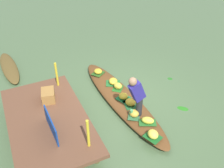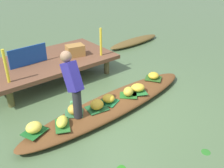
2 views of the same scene
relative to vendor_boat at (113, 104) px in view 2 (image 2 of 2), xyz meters
name	(u,v)px [view 2 (image 2 of 2)]	position (x,y,z in m)	size (l,w,h in m)	color
canal_water	(113,108)	(0.00, 0.00, -0.10)	(40.00, 40.00, 0.00)	#4E6842
dock_platform	(49,62)	(-0.32, 2.15, 0.33)	(3.20, 1.80, 0.50)	brown
vendor_boat	(113,104)	(0.00, 0.00, 0.00)	(4.25, 0.82, 0.21)	brown
moored_boat	(134,41)	(3.18, 2.69, -0.02)	(2.25, 0.49, 0.17)	brown
leaf_mat_0	(138,91)	(0.66, -0.05, 0.11)	(0.43, 0.33, 0.01)	#266E2F
banana_bunch_0	(138,88)	(0.66, -0.05, 0.19)	(0.30, 0.26, 0.16)	gold
leaf_mat_1	(97,108)	(-0.44, -0.05, 0.11)	(0.40, 0.33, 0.01)	#1F5629
banana_bunch_1	(97,104)	(-0.44, -0.05, 0.20)	(0.28, 0.25, 0.18)	gold
leaf_mat_2	(35,132)	(-1.68, 0.04, 0.11)	(0.38, 0.31, 0.01)	#1C6125
banana_bunch_2	(34,127)	(-1.68, 0.04, 0.20)	(0.27, 0.24, 0.18)	#F7DE4C
leaf_mat_3	(128,95)	(0.37, -0.07, 0.11)	(0.36, 0.27, 0.01)	#266824
banana_bunch_3	(128,92)	(0.37, -0.07, 0.20)	(0.26, 0.21, 0.19)	gold
leaf_mat_4	(74,113)	(-0.88, 0.09, 0.11)	(0.34, 0.29, 0.01)	#366D40
banana_bunch_4	(74,109)	(-0.88, 0.09, 0.20)	(0.24, 0.23, 0.18)	gold
leaf_mat_5	(108,102)	(-0.11, 0.00, 0.11)	(0.35, 0.32, 0.01)	#1A6534
banana_bunch_5	(108,98)	(-0.11, 0.00, 0.18)	(0.25, 0.25, 0.15)	gold
leaf_mat_6	(153,78)	(1.37, 0.14, 0.11)	(0.37, 0.32, 0.01)	#2C571D
banana_bunch_6	(153,76)	(1.37, 0.14, 0.18)	(0.26, 0.25, 0.15)	gold
leaf_mat_7	(62,125)	(-1.23, -0.10, 0.11)	(0.43, 0.25, 0.01)	#296829
banana_bunch_7	(62,122)	(-1.23, -0.10, 0.19)	(0.31, 0.19, 0.16)	#EAE545
vendor_person	(73,82)	(-0.88, 0.05, 0.80)	(0.21, 0.47, 1.22)	#28282D
water_bottle	(72,107)	(-0.86, 0.16, 0.22)	(0.08, 0.08, 0.23)	#56A85F
market_banner	(28,56)	(-0.82, 2.15, 0.62)	(0.93, 0.03, 0.45)	navy
railing_post_west	(6,66)	(-1.52, 1.55, 0.75)	(0.06, 0.06, 0.72)	yellow
railing_post_east	(101,42)	(0.88, 1.55, 0.75)	(0.06, 0.06, 0.72)	yellow
produce_crate	(75,50)	(0.34, 1.95, 0.54)	(0.44, 0.32, 0.29)	#A57238
drifting_plant_0	(206,152)	(0.36, -1.97, -0.10)	(0.16, 0.15, 0.01)	#287023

